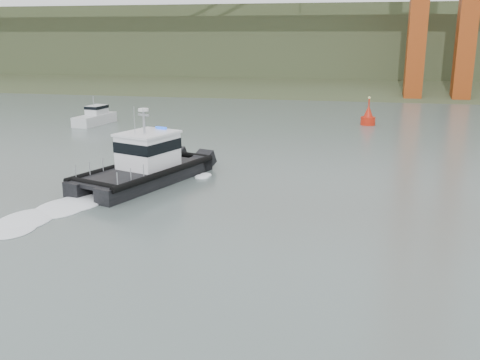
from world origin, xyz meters
name	(u,v)px	position (x,y,z in m)	size (l,w,h in m)	color
ground	(186,258)	(0.00, 0.00, 0.00)	(400.00, 400.00, 0.00)	#4C5A56
headlands	(326,51)	(0.00, 125.50, 7.05)	(500.00, 105.36, 27.12)	#3A4829
patrol_boat	(146,163)	(-7.59, 13.65, 1.49)	(8.23, 13.07, 5.96)	black
motorboat	(95,117)	(-24.63, 39.05, 0.94)	(3.18, 7.08, 3.76)	silver
nav_buoy	(368,117)	(9.91, 45.75, 1.01)	(1.85, 1.85, 3.85)	red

